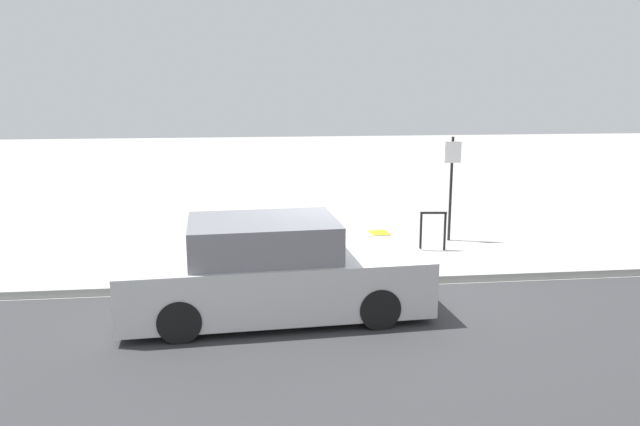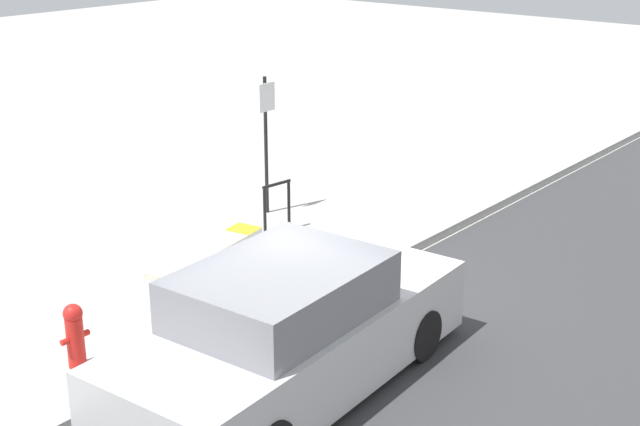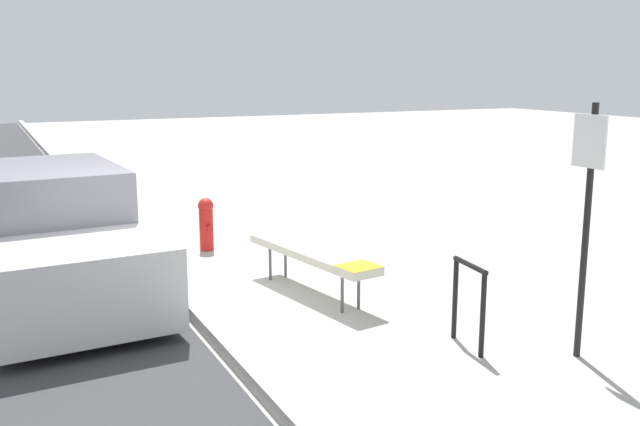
{
  "view_description": "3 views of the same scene",
  "coord_description": "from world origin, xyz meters",
  "px_view_note": "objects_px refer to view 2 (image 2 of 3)",
  "views": [
    {
      "loc": [
        -1.77,
        -10.2,
        3.46
      ],
      "look_at": [
        -0.44,
        1.21,
        1.04
      ],
      "focal_mm": 35.0,
      "sensor_mm": 36.0,
      "label": 1
    },
    {
      "loc": [
        -7.71,
        -6.85,
        4.97
      ],
      "look_at": [
        1.3,
        0.58,
        0.86
      ],
      "focal_mm": 50.0,
      "sensor_mm": 36.0,
      "label": 2
    },
    {
      "loc": [
        7.15,
        -1.94,
        2.59
      ],
      "look_at": [
        -0.49,
        1.74,
        0.86
      ],
      "focal_mm": 40.0,
      "sensor_mm": 36.0,
      "label": 3
    }
  ],
  "objects_px": {
    "bench": "(207,252)",
    "fire_hydrant": "(75,334)",
    "sign_post": "(266,132)",
    "bike_rack": "(277,202)",
    "parked_car_near": "(290,333)"
  },
  "relations": [
    {
      "from": "bench",
      "to": "fire_hydrant",
      "type": "distance_m",
      "value": 2.56
    },
    {
      "from": "fire_hydrant",
      "to": "bench",
      "type": "bearing_deg",
      "value": 11.47
    },
    {
      "from": "bench",
      "to": "sign_post",
      "type": "bearing_deg",
      "value": 17.67
    },
    {
      "from": "sign_post",
      "to": "fire_hydrant",
      "type": "height_order",
      "value": "sign_post"
    },
    {
      "from": "sign_post",
      "to": "fire_hydrant",
      "type": "relative_size",
      "value": 3.01
    },
    {
      "from": "bike_rack",
      "to": "parked_car_near",
      "type": "bearing_deg",
      "value": -136.18
    },
    {
      "from": "bike_rack",
      "to": "fire_hydrant",
      "type": "relative_size",
      "value": 1.08
    },
    {
      "from": "bench",
      "to": "bike_rack",
      "type": "relative_size",
      "value": 2.62
    },
    {
      "from": "parked_car_near",
      "to": "fire_hydrant",
      "type": "bearing_deg",
      "value": 114.27
    },
    {
      "from": "bench",
      "to": "bike_rack",
      "type": "height_order",
      "value": "bike_rack"
    },
    {
      "from": "bench",
      "to": "fire_hydrant",
      "type": "relative_size",
      "value": 2.82
    },
    {
      "from": "sign_post",
      "to": "parked_car_near",
      "type": "xyz_separation_m",
      "value": [
        -4.07,
        -4.09,
        -0.72
      ]
    },
    {
      "from": "sign_post",
      "to": "fire_hydrant",
      "type": "xyz_separation_m",
      "value": [
        -5.22,
        -1.91,
        -0.98
      ]
    },
    {
      "from": "bench",
      "to": "sign_post",
      "type": "xyz_separation_m",
      "value": [
        2.71,
        1.4,
        0.91
      ]
    },
    {
      "from": "bench",
      "to": "fire_hydrant",
      "type": "xyz_separation_m",
      "value": [
        -2.51,
        -0.51,
        -0.07
      ]
    }
  ]
}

